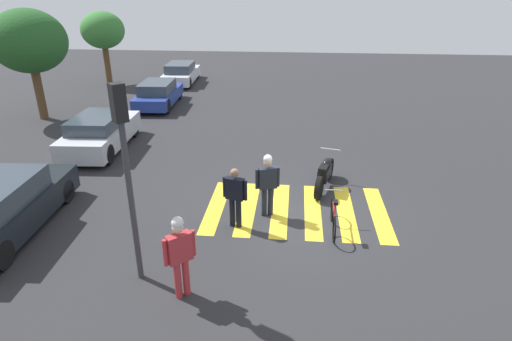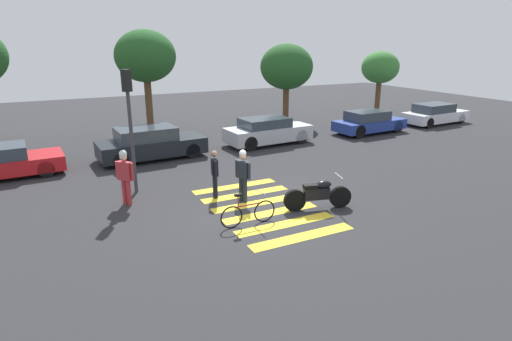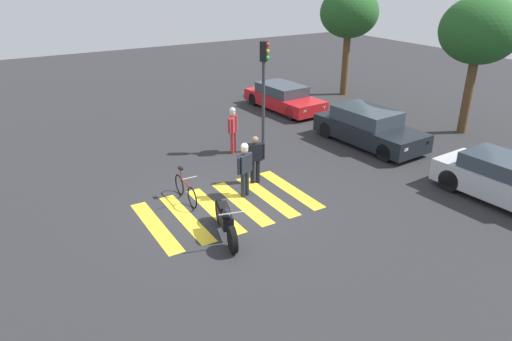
% 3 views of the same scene
% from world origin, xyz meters
% --- Properties ---
extents(ground_plane, '(60.00, 60.00, 0.00)m').
position_xyz_m(ground_plane, '(0.00, 0.00, 0.00)').
color(ground_plane, '#2B2B2D').
extents(police_motorcycle, '(2.13, 0.83, 1.06)m').
position_xyz_m(police_motorcycle, '(1.45, -0.82, 0.47)').
color(police_motorcycle, black).
rests_on(police_motorcycle, ground_plane).
extents(leaning_bicycle, '(1.69, 0.46, 0.99)m').
position_xyz_m(leaning_bicycle, '(-0.99, -0.92, 0.37)').
color(leaning_bicycle, black).
rests_on(leaning_bicycle, ground_plane).
extents(officer_on_foot, '(0.35, 0.63, 1.75)m').
position_xyz_m(officer_on_foot, '(-0.35, 0.79, 1.00)').
color(officer_on_foot, '#1E232D').
rests_on(officer_on_foot, ground_plane).
extents(officer_by_motorcycle, '(0.31, 0.63, 1.61)m').
position_xyz_m(officer_by_motorcycle, '(-1.02, 1.55, 0.91)').
color(officer_by_motorcycle, black).
rests_on(officer_by_motorcycle, ground_plane).
extents(pedestrian_bystander, '(0.47, 0.53, 1.80)m').
position_xyz_m(pedestrian_bystander, '(-3.77, 2.23, 1.04)').
color(pedestrian_bystander, '#B22D33').
rests_on(pedestrian_bystander, ground_plane).
extents(crosswalk_stripes, '(3.12, 4.95, 0.01)m').
position_xyz_m(crosswalk_stripes, '(0.00, 0.00, 0.00)').
color(crosswalk_stripes, yellow).
rests_on(crosswalk_stripes, ground_plane).
extents(car_black_suv, '(4.68, 2.12, 1.42)m').
position_xyz_m(car_black_suv, '(-1.81, 7.29, 0.68)').
color(car_black_suv, black).
rests_on(car_black_suv, ground_plane).
extents(car_silver_sedan, '(4.42, 1.98, 1.35)m').
position_xyz_m(car_silver_sedan, '(4.07, 7.35, 0.66)').
color(car_silver_sedan, black).
rests_on(car_silver_sedan, ground_plane).
extents(car_blue_hatchback, '(4.28, 1.91, 1.27)m').
position_xyz_m(car_blue_hatchback, '(10.40, 7.10, 0.62)').
color(car_blue_hatchback, black).
rests_on(car_blue_hatchback, ground_plane).
extents(car_white_van, '(4.47, 1.94, 1.27)m').
position_xyz_m(car_white_van, '(15.95, 7.37, 0.61)').
color(car_white_van, black).
rests_on(car_white_van, ground_plane).
extents(traffic_light_pole, '(0.34, 0.34, 4.15)m').
position_xyz_m(traffic_light_pole, '(-3.27, 3.29, 2.79)').
color(traffic_light_pole, '#38383D').
rests_on(traffic_light_pole, ground_plane).
extents(street_tree_far, '(3.21, 3.21, 4.84)m').
position_xyz_m(street_tree_far, '(7.72, 11.77, 3.45)').
color(street_tree_far, brown).
rests_on(street_tree_far, ground_plane).
extents(street_tree_end, '(2.54, 2.54, 4.32)m').
position_xyz_m(street_tree_end, '(15.22, 11.77, 3.19)').
color(street_tree_end, brown).
rests_on(street_tree_end, ground_plane).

